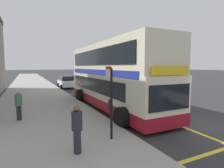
{
  "coord_description": "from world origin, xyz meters",
  "views": [
    {
      "loc": [
        -7.85,
        -5.3,
        2.9
      ],
      "look_at": [
        -1.97,
        6.8,
        1.57
      ],
      "focal_mm": 28.54,
      "sensor_mm": 36.0,
      "label": 1
    }
  ],
  "objects": [
    {
      "name": "ground_plane",
      "position": [
        0.0,
        32.0,
        0.0
      ],
      "size": [
        260.0,
        260.0,
        0.0
      ],
      "primitive_type": "plane",
      "color": "#333335"
    },
    {
      "name": "pavement_near",
      "position": [
        -7.0,
        32.0,
        0.07
      ],
      "size": [
        6.0,
        76.0,
        0.14
      ],
      "primitive_type": "cube",
      "color": "#A39E93",
      "rests_on": "ground"
    },
    {
      "name": "double_decker_bus",
      "position": [
        -2.46,
        5.92,
        2.07
      ],
      "size": [
        3.25,
        11.4,
        4.4
      ],
      "color": "beige",
      "rests_on": "ground"
    },
    {
      "name": "bus_bay_markings",
      "position": [
        -2.55,
        5.81,
        0.01
      ],
      "size": [
        2.89,
        15.04,
        0.01
      ],
      "color": "yellow",
      "rests_on": "ground"
    },
    {
      "name": "bus_stop_sign",
      "position": [
        -5.0,
        0.69,
        1.75
      ],
      "size": [
        0.09,
        0.51,
        2.75
      ],
      "color": "black",
      "rests_on": "pavement_near"
    },
    {
      "name": "parked_car_silver_across",
      "position": [
        3.03,
        23.82,
        0.8
      ],
      "size": [
        2.09,
        4.2,
        1.62
      ],
      "rotation": [
        0.0,
        0.0,
        3.16
      ],
      "color": "#B2B5BA",
      "rests_on": "ground"
    },
    {
      "name": "parked_car_teal_kerbside",
      "position": [
        5.01,
        35.39,
        0.8
      ],
      "size": [
        2.09,
        4.2,
        1.62
      ],
      "rotation": [
        0.0,
        0.0,
        0.03
      ],
      "color": "#196066",
      "rests_on": "ground"
    },
    {
      "name": "parked_car_white_distant",
      "position": [
        -2.93,
        18.79,
        0.8
      ],
      "size": [
        2.09,
        4.2,
        1.62
      ],
      "rotation": [
        0.0,
        0.0,
        -0.03
      ],
      "color": "silver",
      "rests_on": "ground"
    },
    {
      "name": "pedestrian_waiting_near_sign",
      "position": [
        -8.24,
        4.87,
        0.97
      ],
      "size": [
        0.34,
        0.34,
        1.53
      ],
      "color": "#26262D",
      "rests_on": "pavement_near"
    },
    {
      "name": "pedestrian_further_back",
      "position": [
        -6.46,
        0.08,
        0.98
      ],
      "size": [
        0.34,
        0.34,
        1.56
      ],
      "color": "#26262D",
      "rests_on": "pavement_near"
    }
  ]
}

